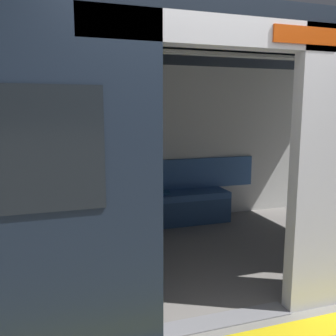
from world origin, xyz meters
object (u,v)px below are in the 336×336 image
at_px(train_car, 166,114).
at_px(grab_pole_door, 151,174).
at_px(book, 164,193).
at_px(handbag, 103,192).
at_px(bench_seat, 148,203).
at_px(person_seated, 141,181).

bearing_deg(train_car, grab_pole_door, 64.65).
bearing_deg(book, train_car, 84.84).
bearing_deg(book, handbag, 10.51).
distance_m(bench_seat, book, 0.29).
distance_m(train_car, bench_seat, 1.64).
xyz_separation_m(handbag, grab_pole_door, (-0.12, 1.99, 0.58)).
distance_m(person_seated, handbag, 0.53).
distance_m(person_seated, book, 0.43).
relative_size(bench_seat, handbag, 9.25).
xyz_separation_m(train_car, book, (-0.34, -1.14, -1.11)).
bearing_deg(bench_seat, train_car, 85.87).
relative_size(train_car, handbag, 24.62).
bearing_deg(person_seated, grab_pole_door, 78.68).
bearing_deg(bench_seat, grab_pole_door, 76.14).
distance_m(handbag, book, 0.86).
xyz_separation_m(bench_seat, person_seated, (0.10, 0.05, 0.33)).
distance_m(train_car, grab_pole_door, 1.04).
xyz_separation_m(train_car, person_seated, (0.02, -1.04, -0.90)).
bearing_deg(handbag, train_car, 114.16).
bearing_deg(train_car, bench_seat, -94.13).
bearing_deg(grab_pole_door, handbag, -86.50).
bearing_deg(person_seated, bench_seat, -152.28).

